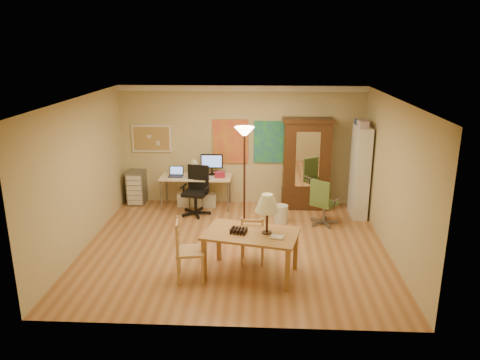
{
  "coord_description": "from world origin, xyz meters",
  "views": [
    {
      "loc": [
        0.49,
        -7.87,
        3.65
      ],
      "look_at": [
        0.08,
        0.3,
        1.2
      ],
      "focal_mm": 35.0,
      "sensor_mm": 36.0,
      "label": 1
    }
  ],
  "objects_px": {
    "office_chair_black": "(196,202)",
    "office_chair_green": "(323,212)",
    "computer_desk": "(198,188)",
    "armoire": "(306,169)",
    "dining_table": "(257,225)",
    "bookshelf": "(360,172)"
  },
  "relations": [
    {
      "from": "armoire",
      "to": "bookshelf",
      "type": "height_order",
      "value": "armoire"
    },
    {
      "from": "dining_table",
      "to": "computer_desk",
      "type": "height_order",
      "value": "dining_table"
    },
    {
      "from": "armoire",
      "to": "bookshelf",
      "type": "relative_size",
      "value": 1.04
    },
    {
      "from": "computer_desk",
      "to": "armoire",
      "type": "bearing_deg",
      "value": 1.95
    },
    {
      "from": "office_chair_green",
      "to": "bookshelf",
      "type": "height_order",
      "value": "bookshelf"
    },
    {
      "from": "computer_desk",
      "to": "office_chair_black",
      "type": "height_order",
      "value": "computer_desk"
    },
    {
      "from": "armoire",
      "to": "bookshelf",
      "type": "distance_m",
      "value": 1.18
    },
    {
      "from": "computer_desk",
      "to": "armoire",
      "type": "xyz_separation_m",
      "value": [
        2.44,
        0.08,
        0.44
      ]
    },
    {
      "from": "computer_desk",
      "to": "office_chair_green",
      "type": "relative_size",
      "value": 1.63
    },
    {
      "from": "office_chair_black",
      "to": "armoire",
      "type": "relative_size",
      "value": 0.52
    },
    {
      "from": "office_chair_black",
      "to": "office_chair_green",
      "type": "xyz_separation_m",
      "value": [
        2.68,
        -0.46,
        -0.02
      ]
    },
    {
      "from": "dining_table",
      "to": "bookshelf",
      "type": "height_order",
      "value": "bookshelf"
    },
    {
      "from": "dining_table",
      "to": "office_chair_black",
      "type": "xyz_separation_m",
      "value": [
        -1.35,
        2.69,
        -0.59
      ]
    },
    {
      "from": "computer_desk",
      "to": "office_chair_black",
      "type": "distance_m",
      "value": 0.53
    },
    {
      "from": "dining_table",
      "to": "armoire",
      "type": "relative_size",
      "value": 0.8
    },
    {
      "from": "bookshelf",
      "to": "office_chair_green",
      "type": "bearing_deg",
      "value": -142.94
    },
    {
      "from": "computer_desk",
      "to": "office_chair_green",
      "type": "bearing_deg",
      "value": -19.63
    },
    {
      "from": "dining_table",
      "to": "office_chair_black",
      "type": "distance_m",
      "value": 3.07
    },
    {
      "from": "dining_table",
      "to": "office_chair_green",
      "type": "height_order",
      "value": "dining_table"
    },
    {
      "from": "office_chair_black",
      "to": "bookshelf",
      "type": "bearing_deg",
      "value": 2.46
    },
    {
      "from": "dining_table",
      "to": "computer_desk",
      "type": "distance_m",
      "value": 3.51
    },
    {
      "from": "armoire",
      "to": "computer_desk",
      "type": "bearing_deg",
      "value": -178.05
    }
  ]
}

